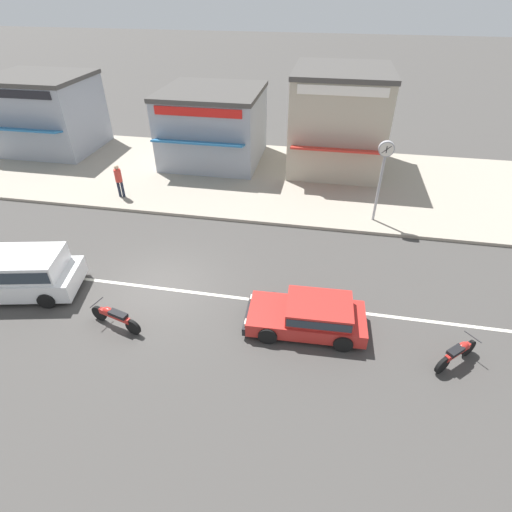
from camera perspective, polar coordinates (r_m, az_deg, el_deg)
ground_plane at (r=15.23m, az=-13.60°, el=-4.50°), size 160.00×160.00×0.00m
lane_centre_stripe at (r=15.23m, az=-13.60°, el=-4.49°), size 50.40×0.14×0.01m
kerb_strip at (r=23.46m, az=-4.29°, el=11.51°), size 68.00×10.00×0.15m
minivan_white_0 at (r=16.52m, az=-30.88°, el=-2.00°), size 4.70×2.75×1.56m
hatchback_red_1 at (r=13.03m, az=7.85°, el=-8.27°), size 3.90×1.94×1.10m
motorcycle_0 at (r=13.86m, az=-19.56°, el=-8.17°), size 1.95×0.78×0.80m
motorcycle_1 at (r=13.42m, az=26.82°, el=-12.25°), size 1.38×1.27×0.80m
street_clock at (r=18.28m, az=17.78°, el=12.56°), size 0.66×0.22×3.73m
pedestrian_near_clock at (r=21.44m, az=-19.03°, el=10.42°), size 0.34×0.34×1.71m
shopfront_corner_warung at (r=24.08m, az=11.66°, el=18.56°), size 5.19×6.31×5.36m
shopfront_mid_block at (r=24.89m, az=-6.13°, el=18.05°), size 5.63×6.22×4.09m
shopfront_far_kios at (r=29.62m, az=-27.77°, el=17.63°), size 5.83×5.65×4.47m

